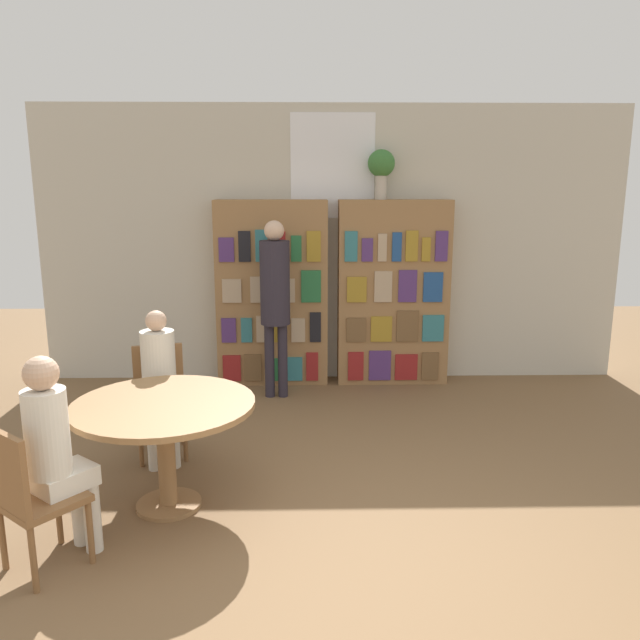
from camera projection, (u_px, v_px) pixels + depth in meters
name	position (u px, v px, depth m)	size (l,w,h in m)	color
ground_plane	(361.00, 597.00, 3.34)	(16.00, 16.00, 0.00)	brown
wall_back	(332.00, 245.00, 6.87)	(6.40, 0.07, 3.00)	beige
bookshelf_left	(272.00, 294.00, 6.77)	(1.20, 0.34, 2.00)	olive
bookshelf_right	(393.00, 293.00, 6.80)	(1.20, 0.34, 2.00)	olive
flower_vase	(381.00, 167.00, 6.52)	(0.29, 0.29, 0.52)	#B7AD9E
reading_table	(164.00, 420.00, 4.14)	(1.21, 1.21, 0.75)	olive
chair_near_camera	(28.00, 493.00, 3.44)	(0.56, 0.56, 0.88)	brown
chair_left_side	(160.00, 395.00, 5.06)	(0.49, 0.49, 0.88)	brown
seated_reader_left	(159.00, 378.00, 4.85)	(0.34, 0.40, 1.22)	beige
seated_reader_right	(56.00, 447.00, 3.54)	(0.39, 0.40, 1.25)	silver
librarian_standing	(275.00, 291.00, 6.26)	(0.30, 0.57, 1.81)	#28232D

